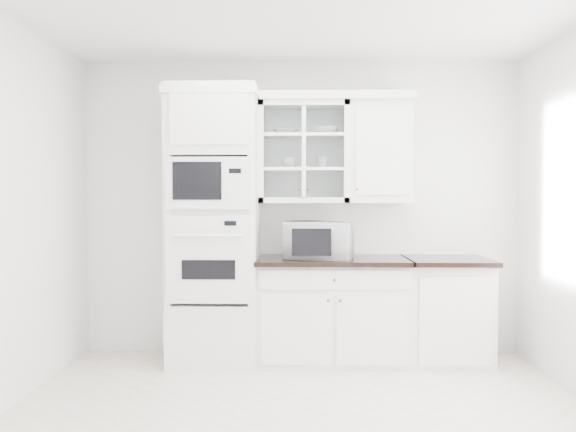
{
  "coord_description": "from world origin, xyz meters",
  "views": [
    {
      "loc": [
        -0.0,
        -3.47,
        1.46
      ],
      "look_at": [
        -0.1,
        1.05,
        1.3
      ],
      "focal_mm": 35.0,
      "sensor_mm": 36.0,
      "label": 1
    }
  ],
  "objects": [
    {
      "name": "base_cabinet_run",
      "position": [
        0.28,
        1.45,
        0.46
      ],
      "size": [
        1.32,
        0.67,
        0.92
      ],
      "color": "white",
      "rests_on": "ground"
    },
    {
      "name": "bowl_b",
      "position": [
        0.23,
        1.58,
        2.04
      ],
      "size": [
        0.22,
        0.22,
        0.07
      ],
      "primitive_type": "imported",
      "rotation": [
        0.0,
        0.0,
        0.02
      ],
      "color": "white",
      "rests_on": "upper_cabinet_glass"
    },
    {
      "name": "room_shell",
      "position": [
        0.0,
        0.43,
        1.78
      ],
      "size": [
        4.0,
        3.5,
        2.7
      ],
      "color": "white",
      "rests_on": "ground"
    },
    {
      "name": "upper_cabinet_glass",
      "position": [
        0.03,
        1.58,
        1.85
      ],
      "size": [
        0.8,
        0.33,
        0.9
      ],
      "color": "white",
      "rests_on": "room_shell"
    },
    {
      "name": "crown_molding",
      "position": [
        -0.07,
        1.56,
        2.33
      ],
      "size": [
        2.14,
        0.38,
        0.07
      ],
      "primitive_type": "cube",
      "color": "white",
      "rests_on": "room_shell"
    },
    {
      "name": "upper_cabinet_solid",
      "position": [
        0.71,
        1.58,
        1.85
      ],
      "size": [
        0.55,
        0.33,
        0.9
      ],
      "primitive_type": "cube",
      "color": "white",
      "rests_on": "room_shell"
    },
    {
      "name": "cup_a",
      "position": [
        -0.1,
        1.58,
        1.76
      ],
      "size": [
        0.15,
        0.15,
        0.1
      ],
      "primitive_type": "imported",
      "rotation": [
        0.0,
        0.0,
        0.22
      ],
      "color": "white",
      "rests_on": "upper_cabinet_glass"
    },
    {
      "name": "bowl_a",
      "position": [
        -0.13,
        1.6,
        2.04
      ],
      "size": [
        0.23,
        0.23,
        0.05
      ],
      "primitive_type": "imported",
      "rotation": [
        0.0,
        0.0,
        -0.06
      ],
      "color": "white",
      "rests_on": "upper_cabinet_glass"
    },
    {
      "name": "extra_base_cabinet",
      "position": [
        1.28,
        1.45,
        0.46
      ],
      "size": [
        0.72,
        0.67,
        0.92
      ],
      "color": "white",
      "rests_on": "ground"
    },
    {
      "name": "cup_b",
      "position": [
        0.2,
        1.59,
        1.76
      ],
      "size": [
        0.11,
        0.11,
        0.1
      ],
      "primitive_type": "imported",
      "rotation": [
        0.0,
        0.0,
        -0.01
      ],
      "color": "white",
      "rests_on": "upper_cabinet_glass"
    },
    {
      "name": "oven_column",
      "position": [
        -0.75,
        1.42,
        1.2
      ],
      "size": [
        0.76,
        0.68,
        2.4
      ],
      "color": "white",
      "rests_on": "ground"
    },
    {
      "name": "ground",
      "position": [
        0.0,
        0.0,
        0.01
      ],
      "size": [
        4.0,
        3.5,
        0.01
      ],
      "primitive_type": "cube",
      "color": "beige",
      "rests_on": "ground"
    },
    {
      "name": "countertop_microwave",
      "position": [
        0.17,
        1.4,
        1.08
      ],
      "size": [
        0.64,
        0.57,
        0.32
      ],
      "primitive_type": "imported",
      "rotation": [
        0.0,
        0.0,
        2.93
      ],
      "color": "white",
      "rests_on": "base_cabinet_run"
    }
  ]
}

